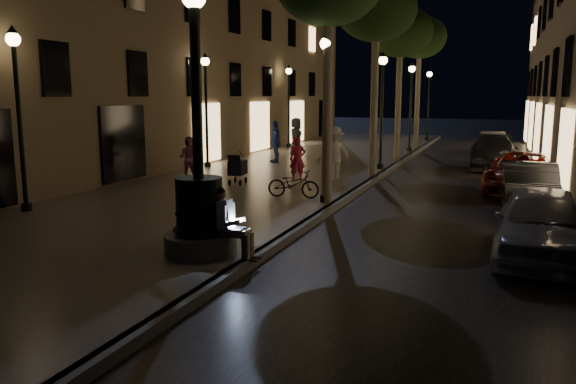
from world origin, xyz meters
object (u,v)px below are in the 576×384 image
at_px(lamp_curb_b, 382,96).
at_px(pedestrian_dark, 296,137).
at_px(car_front, 541,223).
at_px(pedestrian_red, 298,159).
at_px(fountain_lamppost, 199,203).
at_px(seated_man_laptop, 228,220).
at_px(lamp_curb_a, 326,96).
at_px(tree_third, 401,33).
at_px(tree_far, 420,38).
at_px(lamp_left_b, 206,96).
at_px(pedestrian_white, 335,153).
at_px(pedestrian_pink, 189,158).
at_px(lamp_left_a, 18,96).
at_px(bicycle, 293,184).
at_px(stroller, 238,168).
at_px(tree_second, 376,10).
at_px(lamp_curb_c, 411,96).
at_px(car_third, 522,173).
at_px(lamp_curb_d, 429,96).
at_px(car_second, 530,188).
at_px(car_rear, 493,152).
at_px(pedestrian_blue, 275,142).
at_px(car_fifth, 493,143).

relative_size(lamp_curb_b, pedestrian_dark, 2.47).
bearing_deg(car_front, pedestrian_red, 141.12).
height_order(fountain_lamppost, seated_man_laptop, fountain_lamppost).
bearing_deg(lamp_curb_a, seated_man_laptop, -90.84).
bearing_deg(tree_third, car_front, -70.17).
relative_size(tree_far, pedestrian_dark, 3.85).
relative_size(lamp_left_b, pedestrian_white, 2.49).
distance_m(lamp_left_b, pedestrian_pink, 4.36).
xyz_separation_m(lamp_curb_b, lamp_left_b, (-7.10, -2.00, 0.00)).
xyz_separation_m(lamp_left_a, lamp_left_b, (0.00, 10.00, 0.00)).
bearing_deg(lamp_left_a, tree_third, 66.07).
xyz_separation_m(seated_man_laptop, bicycle, (-1.00, 6.34, -0.29)).
bearing_deg(lamp_curb_a, pedestrian_white, 102.41).
height_order(lamp_curb_a, stroller, lamp_curb_a).
height_order(tree_second, pedestrian_pink, tree_second).
relative_size(lamp_curb_c, pedestrian_dark, 2.47).
xyz_separation_m(tree_far, lamp_curb_b, (-0.08, -10.00, -3.20)).
relative_size(tree_third, bicycle, 4.51).
distance_m(car_third, pedestrian_white, 6.43).
height_order(tree_third, lamp_curb_d, tree_third).
bearing_deg(lamp_left_a, tree_far, 71.93).
height_order(pedestrian_pink, pedestrian_white, pedestrian_white).
bearing_deg(tree_third, fountain_lamppost, -92.23).
bearing_deg(car_second, tree_third, 114.78).
xyz_separation_m(tree_second, lamp_curb_b, (-0.10, 2.00, -3.10)).
height_order(tree_second, lamp_curb_b, tree_second).
bearing_deg(car_rear, lamp_curb_d, 107.03).
bearing_deg(fountain_lamppost, pedestrian_blue, 106.36).
bearing_deg(lamp_curb_d, car_second, -76.25).
xyz_separation_m(car_rear, bicycle, (-5.52, -11.15, -0.10)).
distance_m(lamp_curb_b, stroller, 7.45).
distance_m(tree_far, pedestrian_red, 15.64).
bearing_deg(car_fifth, car_rear, -92.12).
distance_m(seated_man_laptop, lamp_curb_a, 6.44).
xyz_separation_m(lamp_left_b, pedestrian_blue, (2.13, 2.56, -2.08)).
xyz_separation_m(lamp_curb_c, pedestrian_pink, (-5.91, -13.54, -2.25)).
bearing_deg(lamp_left_b, bicycle, -43.28).
distance_m(tree_third, bicycle, 12.94).
height_order(fountain_lamppost, pedestrian_pink, fountain_lamppost).
bearing_deg(lamp_left_b, lamp_curb_b, 15.73).
height_order(tree_third, pedestrian_dark, tree_third).
bearing_deg(car_fifth, pedestrian_dark, -146.63).
bearing_deg(pedestrian_red, lamp_curb_b, 39.41).
distance_m(tree_second, car_fifth, 13.92).
xyz_separation_m(tree_third, car_fifth, (4.30, 5.97, -5.52)).
xyz_separation_m(lamp_curb_c, pedestrian_red, (-2.08, -12.50, -2.24)).
xyz_separation_m(fountain_lamppost, lamp_left_b, (-6.40, 12.00, 2.02)).
bearing_deg(lamp_curb_b, pedestrian_pink, -136.88).
distance_m(tree_second, pedestrian_white, 5.52).
xyz_separation_m(lamp_curb_d, lamp_left_a, (-7.10, -28.00, 0.00)).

